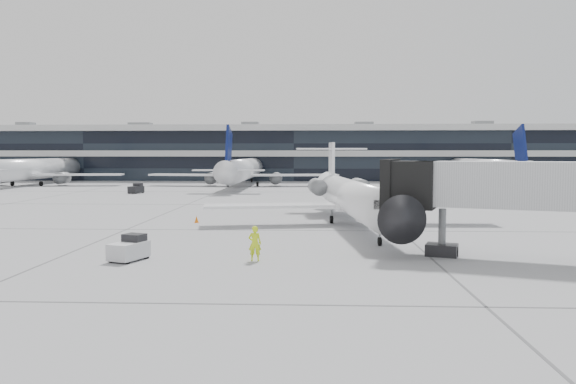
{
  "coord_description": "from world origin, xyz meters",
  "views": [
    {
      "loc": [
        3.62,
        -40.41,
        5.63
      ],
      "look_at": [
        1.77,
        2.84,
        2.6
      ],
      "focal_mm": 35.0,
      "sensor_mm": 36.0,
      "label": 1
    }
  ],
  "objects_px": {
    "regional_jet": "(352,196)",
    "jet_bridge": "(567,187)",
    "baggage_tug": "(130,249)",
    "ramp_worker": "(255,243)"
  },
  "relations": [
    {
      "from": "ramp_worker",
      "to": "baggage_tug",
      "type": "distance_m",
      "value": 6.6
    },
    {
      "from": "regional_jet",
      "to": "baggage_tug",
      "type": "bearing_deg",
      "value": -135.99
    },
    {
      "from": "regional_jet",
      "to": "jet_bridge",
      "type": "distance_m",
      "value": 17.94
    },
    {
      "from": "regional_jet",
      "to": "jet_bridge",
      "type": "xyz_separation_m",
      "value": [
        9.73,
        -14.98,
        1.64
      ]
    },
    {
      "from": "regional_jet",
      "to": "baggage_tug",
      "type": "height_order",
      "value": "regional_jet"
    },
    {
      "from": "ramp_worker",
      "to": "baggage_tug",
      "type": "relative_size",
      "value": 0.77
    },
    {
      "from": "baggage_tug",
      "to": "jet_bridge",
      "type": "bearing_deg",
      "value": 20.34
    },
    {
      "from": "jet_bridge",
      "to": "ramp_worker",
      "type": "relative_size",
      "value": 8.85
    },
    {
      "from": "jet_bridge",
      "to": "baggage_tug",
      "type": "relative_size",
      "value": 6.79
    },
    {
      "from": "regional_jet",
      "to": "jet_bridge",
      "type": "bearing_deg",
      "value": -62.83
    }
  ]
}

